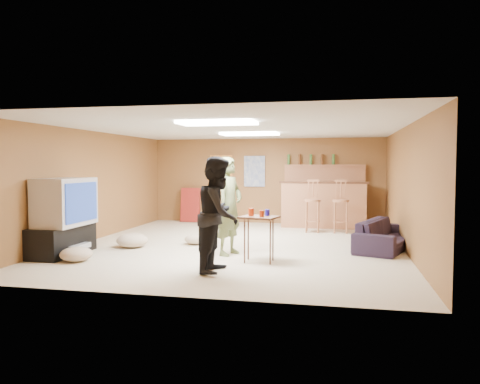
% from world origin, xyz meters
% --- Properties ---
extents(ground, '(7.00, 7.00, 0.00)m').
position_xyz_m(ground, '(0.00, 0.00, 0.00)').
color(ground, beige).
rests_on(ground, ground).
extents(ceiling, '(6.00, 7.00, 0.02)m').
position_xyz_m(ceiling, '(0.00, 0.00, 2.20)').
color(ceiling, silver).
rests_on(ceiling, ground).
extents(wall_back, '(6.00, 0.02, 2.20)m').
position_xyz_m(wall_back, '(0.00, 3.50, 1.10)').
color(wall_back, brown).
rests_on(wall_back, ground).
extents(wall_front, '(6.00, 0.02, 2.20)m').
position_xyz_m(wall_front, '(0.00, -3.50, 1.10)').
color(wall_front, brown).
rests_on(wall_front, ground).
extents(wall_left, '(0.02, 7.00, 2.20)m').
position_xyz_m(wall_left, '(-3.00, 0.00, 1.10)').
color(wall_left, brown).
rests_on(wall_left, ground).
extents(wall_right, '(0.02, 7.00, 2.20)m').
position_xyz_m(wall_right, '(3.00, 0.00, 1.10)').
color(wall_right, brown).
rests_on(wall_right, ground).
extents(tv_stand, '(0.55, 1.30, 0.50)m').
position_xyz_m(tv_stand, '(-2.72, -1.50, 0.25)').
color(tv_stand, black).
rests_on(tv_stand, ground).
extents(dvd_box, '(0.35, 0.50, 0.08)m').
position_xyz_m(dvd_box, '(-2.50, -1.50, 0.15)').
color(dvd_box, '#B2B2B7').
rests_on(dvd_box, tv_stand).
extents(tv_body, '(0.60, 1.10, 0.80)m').
position_xyz_m(tv_body, '(-2.65, -1.50, 0.90)').
color(tv_body, '#B2B2B7').
rests_on(tv_body, tv_stand).
extents(tv_screen, '(0.02, 0.95, 0.65)m').
position_xyz_m(tv_screen, '(-2.34, -1.50, 0.90)').
color(tv_screen, navy).
rests_on(tv_screen, tv_body).
extents(bar_counter, '(2.00, 0.60, 1.10)m').
position_xyz_m(bar_counter, '(1.50, 2.95, 0.55)').
color(bar_counter, '#9A5B38').
rests_on(bar_counter, ground).
extents(bar_lip, '(2.10, 0.12, 0.05)m').
position_xyz_m(bar_lip, '(1.50, 2.70, 1.10)').
color(bar_lip, '#422415').
rests_on(bar_lip, bar_counter).
extents(bar_shelf, '(2.00, 0.18, 0.05)m').
position_xyz_m(bar_shelf, '(1.50, 3.40, 1.50)').
color(bar_shelf, '#9A5B38').
rests_on(bar_shelf, bar_backing).
extents(bar_backing, '(2.00, 0.14, 0.60)m').
position_xyz_m(bar_backing, '(1.50, 3.42, 1.20)').
color(bar_backing, '#9A5B38').
rests_on(bar_backing, bar_counter).
extents(poster_left, '(0.60, 0.03, 0.85)m').
position_xyz_m(poster_left, '(-1.20, 3.46, 1.35)').
color(poster_left, '#BF3F26').
rests_on(poster_left, wall_back).
extents(poster_right, '(0.55, 0.03, 0.80)m').
position_xyz_m(poster_right, '(-0.30, 3.46, 1.35)').
color(poster_right, '#334C99').
rests_on(poster_right, wall_back).
extents(folding_chair_stack, '(0.50, 0.26, 0.91)m').
position_xyz_m(folding_chair_stack, '(-2.00, 3.30, 0.45)').
color(folding_chair_stack, maroon).
rests_on(folding_chair_stack, ground).
extents(ceiling_panel_front, '(1.20, 0.60, 0.04)m').
position_xyz_m(ceiling_panel_front, '(0.00, -1.50, 2.17)').
color(ceiling_panel_front, white).
rests_on(ceiling_panel_front, ceiling).
extents(ceiling_panel_back, '(1.20, 0.60, 0.04)m').
position_xyz_m(ceiling_panel_back, '(0.00, 1.20, 2.17)').
color(ceiling_panel_back, white).
rests_on(ceiling_panel_back, ceiling).
extents(person_olive, '(0.57, 0.70, 1.65)m').
position_xyz_m(person_olive, '(0.05, -0.91, 0.83)').
color(person_olive, '#5E693D').
rests_on(person_olive, ground).
extents(person_black, '(0.64, 0.82, 1.64)m').
position_xyz_m(person_black, '(0.18, -2.15, 0.82)').
color(person_black, black).
rests_on(person_black, ground).
extents(sofa, '(1.29, 1.94, 0.53)m').
position_xyz_m(sofa, '(2.70, 0.16, 0.26)').
color(sofa, black).
rests_on(sofa, ground).
extents(tray_table, '(0.64, 0.56, 0.72)m').
position_xyz_m(tray_table, '(0.64, -1.39, 0.36)').
color(tray_table, '#422415').
rests_on(tray_table, ground).
extents(cup_red_near, '(0.10, 0.10, 0.12)m').
position_xyz_m(cup_red_near, '(0.50, -1.34, 0.78)').
color(cup_red_near, '#A92E0B').
rests_on(cup_red_near, tray_table).
extents(cup_red_far, '(0.09, 0.09, 0.10)m').
position_xyz_m(cup_red_far, '(0.69, -1.45, 0.77)').
color(cup_red_far, '#A92E0B').
rests_on(cup_red_far, tray_table).
extents(cup_blue, '(0.10, 0.10, 0.10)m').
position_xyz_m(cup_blue, '(0.75, -1.28, 0.77)').
color(cup_blue, '#1B1596').
rests_on(cup_blue, tray_table).
extents(bar_stool_left, '(0.43, 0.43, 1.11)m').
position_xyz_m(bar_stool_left, '(1.28, 2.05, 0.55)').
color(bar_stool_left, '#9A5B38').
rests_on(bar_stool_left, ground).
extents(bar_stool_right, '(0.50, 0.50, 1.29)m').
position_xyz_m(bar_stool_right, '(1.90, 2.08, 0.65)').
color(bar_stool_right, '#9A5B38').
rests_on(bar_stool_right, ground).
extents(cushion_near_tv, '(0.61, 0.61, 0.26)m').
position_xyz_m(cushion_near_tv, '(-1.87, -0.59, 0.13)').
color(cushion_near_tv, tan).
rests_on(cushion_near_tv, ground).
extents(cushion_mid, '(0.46, 0.46, 0.20)m').
position_xyz_m(cushion_mid, '(-0.82, -0.02, 0.10)').
color(cushion_mid, tan).
rests_on(cushion_mid, ground).
extents(cushion_far, '(0.55, 0.55, 0.23)m').
position_xyz_m(cushion_far, '(-2.19, -1.94, 0.11)').
color(cushion_far, tan).
rests_on(cushion_far, ground).
extents(bottle_row, '(1.20, 0.08, 0.26)m').
position_xyz_m(bottle_row, '(1.16, 3.38, 1.65)').
color(bottle_row, '#3F7233').
rests_on(bottle_row, bar_shelf).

